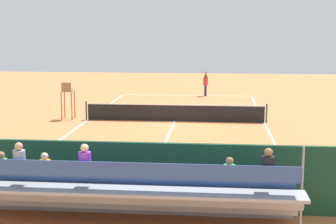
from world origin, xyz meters
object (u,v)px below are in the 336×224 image
at_px(tennis_net, 175,112).
at_px(tennis_player, 206,83).
at_px(umpire_chair, 68,97).
at_px(tennis_racket, 201,97).
at_px(courtside_bench, 248,186).
at_px(equipment_bag, 192,198).
at_px(bleacher_stand, 125,192).
at_px(tennis_ball_near, 204,97).

xyz_separation_m(tennis_net, tennis_player, (-1.47, -10.79, 0.51)).
bearing_deg(tennis_player, umpire_chair, 54.36).
bearing_deg(tennis_racket, courtside_bench, 95.20).
distance_m(umpire_chair, equipment_bag, 15.64).
distance_m(bleacher_stand, tennis_ball_near, 25.36).
distance_m(tennis_net, courtside_bench, 13.68).
distance_m(tennis_net, equipment_bag, 13.50).
xyz_separation_m(tennis_net, courtside_bench, (-3.32, 13.27, 0.06)).
distance_m(umpire_chair, tennis_player, 13.16).
distance_m(courtside_bench, equipment_bag, 1.73).
bearing_deg(tennis_player, tennis_racket, 62.55).
bearing_deg(equipment_bag, tennis_racket, -88.90).
bearing_deg(tennis_net, tennis_player, -97.75).
xyz_separation_m(tennis_net, tennis_ball_near, (-1.40, -9.91, -0.47)).
xyz_separation_m(tennis_net, umpire_chair, (6.20, -0.09, 0.81)).
height_order(bleacher_stand, equipment_bag, bleacher_stand).
distance_m(bleacher_stand, tennis_racket, 25.66).
xyz_separation_m(tennis_player, tennis_racket, (0.29, 0.56, -1.00)).
xyz_separation_m(umpire_chair, tennis_player, (-7.67, -10.69, -0.30)).
bearing_deg(tennis_racket, tennis_net, 83.43).
distance_m(tennis_player, tennis_ball_near, 1.32).
height_order(bleacher_stand, tennis_racket, bleacher_stand).
bearing_deg(tennis_ball_near, umpire_chair, 52.26).
bearing_deg(equipment_bag, bleacher_stand, 50.14).
relative_size(bleacher_stand, tennis_ball_near, 137.27).
distance_m(bleacher_stand, courtside_bench, 3.98).
relative_size(tennis_player, tennis_ball_near, 29.18).
xyz_separation_m(equipment_bag, tennis_player, (0.16, -24.19, 0.84)).
height_order(tennis_net, umpire_chair, umpire_chair).
height_order(equipment_bag, tennis_player, tennis_player).
relative_size(tennis_racket, tennis_ball_near, 8.73).
bearing_deg(tennis_ball_near, tennis_player, -94.34).
distance_m(bleacher_stand, tennis_player, 26.22).
bearing_deg(tennis_racket, bleacher_stand, 87.30).
height_order(courtside_bench, tennis_player, tennis_player).
bearing_deg(bleacher_stand, courtside_bench, -147.67).
height_order(tennis_net, tennis_racket, tennis_net).
height_order(bleacher_stand, tennis_player, bleacher_stand).
xyz_separation_m(umpire_chair, courtside_bench, (-9.52, 13.36, -0.76)).
relative_size(tennis_net, tennis_ball_near, 156.06).
xyz_separation_m(umpire_chair, tennis_racket, (-7.38, -10.13, -1.30)).
relative_size(courtside_bench, equipment_bag, 2.00).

